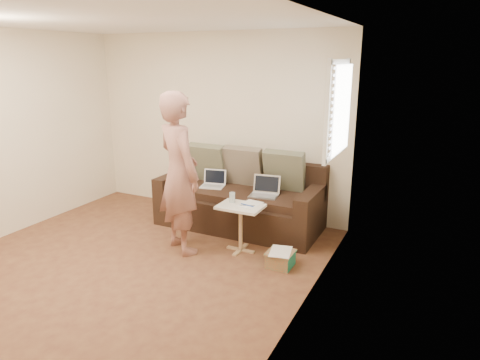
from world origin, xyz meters
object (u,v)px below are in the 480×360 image
at_px(sofa, 239,197).
at_px(laptop_white, 212,187).
at_px(person, 179,173).
at_px(laptop_silver, 263,196).
at_px(side_table, 241,228).
at_px(striped_box, 280,259).
at_px(drinking_glass, 232,197).

height_order(sofa, laptop_white, sofa).
height_order(sofa, person, person).
distance_m(laptop_silver, side_table, 0.63).
height_order(laptop_white, striped_box, laptop_white).
bearing_deg(side_table, sofa, 117.01).
height_order(laptop_white, side_table, laptop_white).
distance_m(person, drinking_glass, 0.69).
bearing_deg(side_table, laptop_white, 138.84).
relative_size(laptop_silver, drinking_glass, 2.97).
distance_m(laptop_white, side_table, 1.03).
xyz_separation_m(sofa, drinking_glass, (0.22, -0.64, 0.21)).
relative_size(sofa, drinking_glass, 18.33).
bearing_deg(striped_box, side_table, 163.25).
bearing_deg(drinking_glass, laptop_white, 135.78).
bearing_deg(drinking_glass, striped_box, -18.23).
xyz_separation_m(laptop_white, striped_box, (1.33, -0.83, -0.43)).
bearing_deg(laptop_silver, sofa, 155.32).
xyz_separation_m(laptop_silver, laptop_white, (-0.80, 0.08, 0.00)).
xyz_separation_m(laptop_white, side_table, (0.75, -0.66, -0.23)).
xyz_separation_m(sofa, person, (-0.30, -0.97, 0.53)).
xyz_separation_m(person, drinking_glass, (0.52, 0.33, -0.32)).
xyz_separation_m(laptop_silver, person, (-0.71, -0.85, 0.43)).
height_order(person, drinking_glass, person).
relative_size(laptop_silver, laptop_white, 1.13).
height_order(sofa, striped_box, sofa).
bearing_deg(laptop_silver, person, -137.81).
xyz_separation_m(laptop_white, person, (0.09, -0.93, 0.43)).
relative_size(laptop_white, side_table, 0.55).
distance_m(sofa, drinking_glass, 0.71).
xyz_separation_m(drinking_glass, striped_box, (0.72, -0.24, -0.54)).
distance_m(person, side_table, 0.97).
bearing_deg(person, sofa, -77.49).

